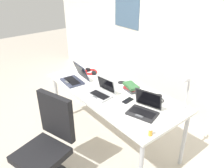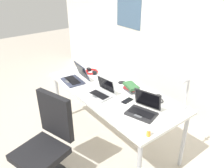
{
  "view_description": "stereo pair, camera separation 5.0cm",
  "coord_description": "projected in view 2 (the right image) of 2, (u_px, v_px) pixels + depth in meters",
  "views": [
    {
      "loc": [
        1.84,
        -1.5,
        2.04
      ],
      "look_at": [
        0.0,
        0.0,
        0.82
      ],
      "focal_mm": 36.3,
      "sensor_mm": 36.0,
      "label": 1
    },
    {
      "loc": [
        1.87,
        -1.46,
        2.04
      ],
      "look_at": [
        0.0,
        0.0,
        0.82
      ],
      "focal_mm": 36.3,
      "sensor_mm": 36.0,
      "label": 2
    }
  ],
  "objects": [
    {
      "name": "laptop_back_left",
      "position": [
        75.0,
        78.0,
        2.9
      ],
      "size": [
        0.32,
        0.3,
        0.22
      ],
      "color": "#33384C",
      "rests_on": "desk"
    },
    {
      "name": "headphones",
      "position": [
        92.0,
        71.0,
        3.15
      ],
      "size": [
        0.21,
        0.18,
        0.04
      ],
      "color": "red",
      "rests_on": "desk"
    },
    {
      "name": "wall_back",
      "position": [
        176.0,
        30.0,
        3.05
      ],
      "size": [
        6.0,
        0.13,
        2.6
      ],
      "color": "silver",
      "rests_on": "ground_plane"
    },
    {
      "name": "cell_phone",
      "position": [
        127.0,
        101.0,
        2.48
      ],
      "size": [
        0.08,
        0.14,
        0.01
      ],
      "primitive_type": "cube",
      "rotation": [
        0.0,
        0.0,
        0.14
      ],
      "color": "black",
      "rests_on": "desk"
    },
    {
      "name": "laptop_front_right",
      "position": [
        101.0,
        92.0,
        2.57
      ],
      "size": [
        0.29,
        0.26,
        0.2
      ],
      "color": "#B7BABC",
      "rests_on": "desk"
    },
    {
      "name": "laptop_near_mouse",
      "position": [
        143.0,
        109.0,
        2.26
      ],
      "size": [
        0.35,
        0.32,
        0.21
      ],
      "color": "#232326",
      "rests_on": "desk"
    },
    {
      "name": "desk",
      "position": [
        112.0,
        94.0,
        2.73
      ],
      "size": [
        1.8,
        0.8,
        0.74
      ],
      "color": "white",
      "rests_on": "ground_plane"
    },
    {
      "name": "book_stack",
      "position": [
        131.0,
        88.0,
        2.67
      ],
      "size": [
        0.22,
        0.17,
        0.08
      ],
      "color": "#4C4C51",
      "rests_on": "desk"
    },
    {
      "name": "desk_lamp",
      "position": [
        185.0,
        95.0,
        2.21
      ],
      "size": [
        0.12,
        0.18,
        0.4
      ],
      "color": "silver",
      "rests_on": "desk"
    },
    {
      "name": "pill_bottle",
      "position": [
        149.0,
        132.0,
        1.95
      ],
      "size": [
        0.04,
        0.04,
        0.08
      ],
      "color": "gold",
      "rests_on": "desk"
    },
    {
      "name": "office_chair",
      "position": [
        46.0,
        150.0,
        2.28
      ],
      "size": [
        0.56,
        0.6,
        0.97
      ],
      "color": "black",
      "rests_on": "ground_plane"
    },
    {
      "name": "computer_mouse",
      "position": [
        122.0,
        82.0,
        2.85
      ],
      "size": [
        0.1,
        0.11,
        0.03
      ],
      "primitive_type": "ellipsoid",
      "rotation": [
        0.0,
        0.0,
        -0.54
      ],
      "color": "black",
      "rests_on": "desk"
    },
    {
      "name": "ground_plane",
      "position": [
        112.0,
        138.0,
        3.04
      ],
      "size": [
        12.0,
        12.0,
        0.0
      ],
      "primitive_type": "plane",
      "color": "#B7AD9E"
    },
    {
      "name": "coffee_mug",
      "position": [
        158.0,
        99.0,
        2.43
      ],
      "size": [
        0.11,
        0.08,
        0.09
      ],
      "color": "black",
      "rests_on": "desk"
    }
  ]
}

